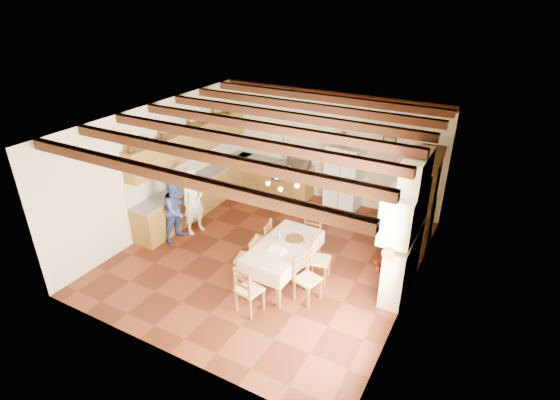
# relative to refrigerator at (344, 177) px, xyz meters

# --- Properties ---
(floor) EXTENTS (6.00, 6.50, 0.02)m
(floor) POSITION_rel_refrigerator_xyz_m (-0.55, -2.98, -0.87)
(floor) COLOR #451B0F
(floor) RESTS_ON ground
(ceiling) EXTENTS (6.00, 6.50, 0.02)m
(ceiling) POSITION_rel_refrigerator_xyz_m (-0.55, -2.98, 2.15)
(ceiling) COLOR silver
(ceiling) RESTS_ON ground
(wall_back) EXTENTS (6.00, 0.02, 3.00)m
(wall_back) POSITION_rel_refrigerator_xyz_m (-0.55, 0.28, 0.64)
(wall_back) COLOR white
(wall_back) RESTS_ON ground
(wall_front) EXTENTS (6.00, 0.02, 3.00)m
(wall_front) POSITION_rel_refrigerator_xyz_m (-0.55, -6.24, 0.64)
(wall_front) COLOR white
(wall_front) RESTS_ON ground
(wall_left) EXTENTS (0.02, 6.50, 3.00)m
(wall_left) POSITION_rel_refrigerator_xyz_m (-3.56, -2.98, 0.64)
(wall_left) COLOR white
(wall_left) RESTS_ON ground
(wall_right) EXTENTS (0.02, 6.50, 3.00)m
(wall_right) POSITION_rel_refrigerator_xyz_m (2.46, -2.98, 0.64)
(wall_right) COLOR white
(wall_right) RESTS_ON ground
(ceiling_beams) EXTENTS (6.00, 6.30, 0.16)m
(ceiling_beams) POSITION_rel_refrigerator_xyz_m (-0.55, -2.98, 2.05)
(ceiling_beams) COLOR #391B0F
(ceiling_beams) RESTS_ON ground
(lower_cabinets_left) EXTENTS (0.60, 4.30, 0.86)m
(lower_cabinets_left) POSITION_rel_refrigerator_xyz_m (-3.25, -1.93, -0.43)
(lower_cabinets_left) COLOR brown
(lower_cabinets_left) RESTS_ON ground
(lower_cabinets_back) EXTENTS (2.30, 0.60, 0.86)m
(lower_cabinets_back) POSITION_rel_refrigerator_xyz_m (-2.10, -0.03, -0.43)
(lower_cabinets_back) COLOR brown
(lower_cabinets_back) RESTS_ON ground
(countertop_left) EXTENTS (0.62, 4.30, 0.04)m
(countertop_left) POSITION_rel_refrigerator_xyz_m (-3.25, -1.93, 0.02)
(countertop_left) COLOR slate
(countertop_left) RESTS_ON lower_cabinets_left
(countertop_back) EXTENTS (2.34, 0.62, 0.04)m
(countertop_back) POSITION_rel_refrigerator_xyz_m (-2.10, -0.03, 0.02)
(countertop_back) COLOR slate
(countertop_back) RESTS_ON lower_cabinets_back
(backsplash_left) EXTENTS (0.03, 4.30, 0.60)m
(backsplash_left) POSITION_rel_refrigerator_xyz_m (-3.54, -1.93, 0.34)
(backsplash_left) COLOR silver
(backsplash_left) RESTS_ON ground
(backsplash_back) EXTENTS (2.30, 0.03, 0.60)m
(backsplash_back) POSITION_rel_refrigerator_xyz_m (-2.10, 0.26, 0.34)
(backsplash_back) COLOR silver
(backsplash_back) RESTS_ON ground
(upper_cabinets) EXTENTS (0.35, 4.20, 0.70)m
(upper_cabinets) POSITION_rel_refrigerator_xyz_m (-3.38, -1.93, 0.99)
(upper_cabinets) COLOR brown
(upper_cabinets) RESTS_ON ground
(fireplace) EXTENTS (0.56, 1.60, 2.80)m
(fireplace) POSITION_rel_refrigerator_xyz_m (2.17, -2.78, 0.54)
(fireplace) COLOR beige
(fireplace) RESTS_ON ground
(wall_picture) EXTENTS (0.34, 0.03, 0.42)m
(wall_picture) POSITION_rel_refrigerator_xyz_m (1.00, 0.25, 0.99)
(wall_picture) COLOR #2D2213
(wall_picture) RESTS_ON ground
(refrigerator) EXTENTS (0.89, 0.74, 1.72)m
(refrigerator) POSITION_rel_refrigerator_xyz_m (0.00, 0.00, 0.00)
(refrigerator) COLOR white
(refrigerator) RESTS_ON floor
(hutch) EXTENTS (0.60, 1.26, 2.22)m
(hutch) POSITION_rel_refrigerator_xyz_m (2.20, -0.98, 0.25)
(hutch) COLOR #392611
(hutch) RESTS_ON floor
(dining_table) EXTENTS (0.98, 1.85, 0.80)m
(dining_table) POSITION_rel_refrigerator_xyz_m (0.11, -3.58, -0.15)
(dining_table) COLOR beige
(dining_table) RESTS_ON floor
(chandelier) EXTENTS (0.47, 0.47, 0.03)m
(chandelier) POSITION_rel_refrigerator_xyz_m (0.11, -3.58, 1.39)
(chandelier) COLOR black
(chandelier) RESTS_ON ground
(chair_left_near) EXTENTS (0.48, 0.50, 0.96)m
(chair_left_near) POSITION_rel_refrigerator_xyz_m (-0.55, -3.91, -0.38)
(chair_left_near) COLOR brown
(chair_left_near) RESTS_ON floor
(chair_left_far) EXTENTS (0.47, 0.49, 0.96)m
(chair_left_far) POSITION_rel_refrigerator_xyz_m (-0.62, -3.23, -0.38)
(chair_left_far) COLOR brown
(chair_left_far) RESTS_ON floor
(chair_right_near) EXTENTS (0.49, 0.51, 0.96)m
(chair_right_near) POSITION_rel_refrigerator_xyz_m (0.82, -3.94, -0.38)
(chair_right_near) COLOR brown
(chair_right_near) RESTS_ON floor
(chair_right_far) EXTENTS (0.47, 0.49, 0.96)m
(chair_right_far) POSITION_rel_refrigerator_xyz_m (0.75, -3.25, -0.38)
(chair_right_far) COLOR brown
(chair_right_far) RESTS_ON floor
(chair_end_near) EXTENTS (0.49, 0.48, 0.96)m
(chair_end_near) POSITION_rel_refrigerator_xyz_m (0.03, -4.71, -0.38)
(chair_end_near) COLOR brown
(chair_end_near) RESTS_ON floor
(chair_end_far) EXTENTS (0.44, 0.43, 0.96)m
(chair_end_far) POSITION_rel_refrigerator_xyz_m (0.17, -2.46, -0.38)
(chair_end_far) COLOR brown
(chair_end_far) RESTS_ON floor
(person_man) EXTENTS (0.53, 0.68, 1.64)m
(person_man) POSITION_rel_refrigerator_xyz_m (-2.62, -2.93, -0.04)
(person_man) COLOR white
(person_man) RESTS_ON floor
(person_woman_blue) EXTENTS (0.63, 0.78, 1.51)m
(person_woman_blue) POSITION_rel_refrigerator_xyz_m (-2.76, -3.36, -0.11)
(person_woman_blue) COLOR #384EA5
(person_woman_blue) RESTS_ON floor
(person_woman_red) EXTENTS (0.74, 1.02, 1.61)m
(person_woman_red) POSITION_rel_refrigerator_xyz_m (1.80, -2.23, -0.06)
(person_woman_red) COLOR #BD3D24
(person_woman_red) RESTS_ON floor
(microwave) EXTENTS (0.62, 0.45, 0.32)m
(microwave) POSITION_rel_refrigerator_xyz_m (-1.30, -0.03, 0.20)
(microwave) COLOR silver
(microwave) RESTS_ON countertop_back
(fridge_vase) EXTENTS (0.36, 0.36, 0.34)m
(fridge_vase) POSITION_rel_refrigerator_xyz_m (-0.09, 0.00, 1.03)
(fridge_vase) COLOR #392611
(fridge_vase) RESTS_ON refrigerator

